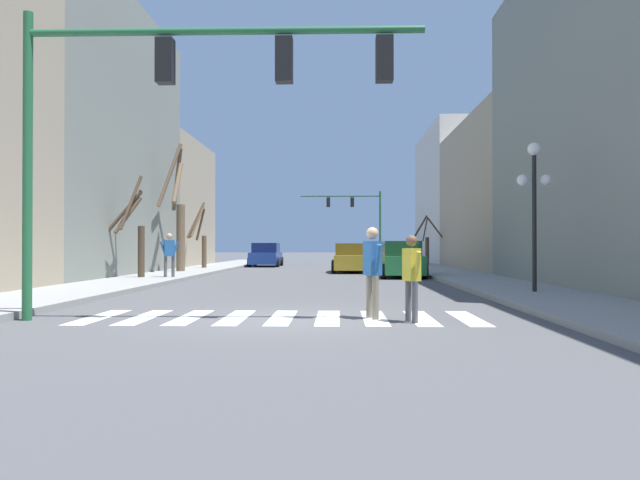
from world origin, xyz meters
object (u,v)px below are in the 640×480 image
object	(u,v)px
pedestrian_on_left_sidewalk	(169,251)
pedestrian_on_right_sidewalk	(412,271)
pedestrian_near_right_corner	(372,265)
street_tree_left_far	(178,215)
street_lamp_right_corner	(534,186)
traffic_signal_near	(179,88)
car_parked_left_mid	(352,259)
traffic_signal_far	(357,210)
car_at_intersection	(401,260)
street_tree_right_near	(427,243)
car_driving_away_lane	(266,255)
street_tree_left_near	(201,237)
street_tree_left_mid	(135,230)

from	to	relation	value
pedestrian_on_left_sidewalk	pedestrian_on_right_sidewalk	distance (m)	15.64
pedestrian_near_right_corner	street_tree_left_far	world-z (taller)	street_tree_left_far
street_lamp_right_corner	traffic_signal_near	bearing A→B (deg)	-145.73
street_lamp_right_corner	car_parked_left_mid	xyz separation A→B (m)	(-4.65, 15.73, -2.33)
traffic_signal_far	car_parked_left_mid	bearing A→B (deg)	-92.34
pedestrian_near_right_corner	pedestrian_on_right_sidewalk	bearing A→B (deg)	31.42
street_lamp_right_corner	car_parked_left_mid	size ratio (longest dim) A/B	0.89
traffic_signal_far	car_at_intersection	world-z (taller)	traffic_signal_far
street_lamp_right_corner	street_tree_right_near	world-z (taller)	street_lamp_right_corner
pedestrian_on_right_sidewalk	street_tree_left_far	distance (m)	21.39
car_driving_away_lane	pedestrian_near_right_corner	xyz separation A→B (m)	(5.59, -30.33, 0.29)
car_driving_away_lane	pedestrian_on_left_sidewalk	size ratio (longest dim) A/B	2.63
street_tree_right_near	traffic_signal_far	bearing A→B (deg)	108.46
car_parked_left_mid	car_driving_away_lane	xyz separation A→B (m)	(-5.66, 9.37, 0.03)
car_parked_left_mid	pedestrian_on_right_sidewalk	world-z (taller)	pedestrian_on_right_sidewalk
street_tree_left_near	street_lamp_right_corner	bearing A→B (deg)	-54.09
street_lamp_right_corner	pedestrian_near_right_corner	world-z (taller)	street_lamp_right_corner
street_tree_left_mid	pedestrian_near_right_corner	bearing A→B (deg)	-55.15
car_parked_left_mid	pedestrian_on_left_sidewalk	distance (m)	11.09
street_lamp_right_corner	car_parked_left_mid	world-z (taller)	street_lamp_right_corner
traffic_signal_near	pedestrian_on_left_sidewalk	world-z (taller)	traffic_signal_near
pedestrian_on_right_sidewalk	street_tree_right_near	size ratio (longest dim) A/B	0.48
pedestrian_on_right_sidewalk	street_tree_left_mid	bearing A→B (deg)	16.70
pedestrian_on_left_sidewalk	street_tree_left_far	world-z (taller)	street_tree_left_far
street_tree_left_mid	street_tree_left_far	bearing A→B (deg)	88.18
street_lamp_right_corner	car_driving_away_lane	bearing A→B (deg)	112.33
street_tree_right_near	street_tree_left_mid	xyz separation A→B (m)	(-14.01, -16.94, 0.40)
car_at_intersection	street_tree_left_mid	size ratio (longest dim) A/B	1.01
car_parked_left_mid	pedestrian_on_left_sidewalk	world-z (taller)	pedestrian_on_left_sidewalk
street_tree_left_near	street_tree_left_far	bearing A→B (deg)	-90.19
traffic_signal_far	car_parked_left_mid	distance (m)	21.77
traffic_signal_far	traffic_signal_near	bearing A→B (deg)	-96.09
car_at_intersection	pedestrian_on_left_sidewalk	bearing A→B (deg)	107.02
street_tree_left_near	traffic_signal_far	bearing A→B (deg)	63.19
car_at_intersection	pedestrian_near_right_corner	world-z (taller)	pedestrian_near_right_corner
car_at_intersection	pedestrian_near_right_corner	xyz separation A→B (m)	(-2.13, -15.74, 0.29)
street_tree_right_near	car_parked_left_mid	bearing A→B (deg)	-121.07
traffic_signal_far	car_at_intersection	size ratio (longest dim) A/B	1.71
street_lamp_right_corner	street_tree_left_near	distance (m)	22.68
street_tree_right_near	car_driving_away_lane	bearing A→B (deg)	175.80
pedestrian_on_left_sidewalk	street_tree_left_near	world-z (taller)	street_tree_left_near
traffic_signal_near	street_tree_right_near	world-z (taller)	traffic_signal_near
pedestrian_near_right_corner	street_tree_right_near	distance (m)	30.00
traffic_signal_near	car_at_intersection	world-z (taller)	traffic_signal_near
traffic_signal_near	street_tree_right_near	size ratio (longest dim) A/B	2.28
traffic_signal_near	traffic_signal_far	xyz separation A→B (m)	(4.57, 42.85, 0.15)
street_tree_left_near	street_tree_left_far	xyz separation A→B (m)	(-0.02, -4.96, 1.01)
street_lamp_right_corner	car_parked_left_mid	distance (m)	16.57
car_at_intersection	street_tree_left_far	bearing A→B (deg)	74.97
traffic_signal_near	street_tree_left_near	distance (m)	24.66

